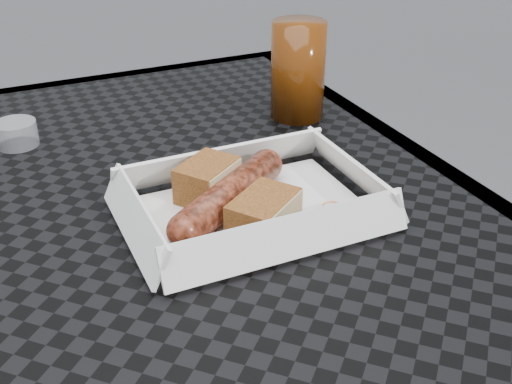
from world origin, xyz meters
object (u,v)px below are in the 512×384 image
(food_tray, at_px, (252,212))
(drink_glass, at_px, (298,70))
(bratwurst, at_px, (229,195))
(patio_table, at_px, (96,269))

(food_tray, xyz_separation_m, drink_glass, (0.16, 0.20, 0.06))
(food_tray, xyz_separation_m, bratwurst, (-0.02, 0.01, 0.02))
(food_tray, bearing_deg, patio_table, 152.31)
(bratwurst, bearing_deg, drink_glass, 47.52)
(patio_table, height_order, food_tray, food_tray)
(bratwurst, height_order, drink_glass, drink_glass)
(patio_table, xyz_separation_m, bratwurst, (0.13, -0.07, 0.10))
(drink_glass, bearing_deg, patio_table, -157.60)
(bratwurst, distance_m, drink_glass, 0.27)
(drink_glass, bearing_deg, food_tray, -127.76)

